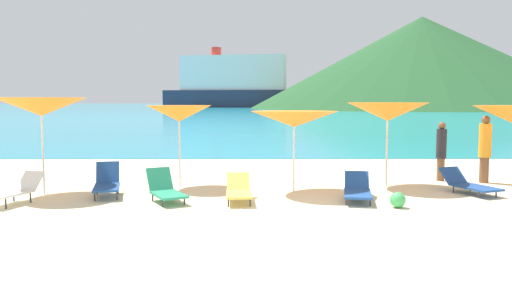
% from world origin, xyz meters
% --- Properties ---
extents(ground_plane, '(50.00, 100.00, 0.30)m').
position_xyz_m(ground_plane, '(0.00, 10.00, -0.15)').
color(ground_plane, beige).
extents(ocean_water, '(650.00, 440.00, 0.02)m').
position_xyz_m(ocean_water, '(0.00, 230.43, 0.01)').
color(ocean_water, teal).
rests_on(ocean_water, ground_plane).
extents(headland_hill, '(102.30, 102.30, 27.25)m').
position_xyz_m(headland_hill, '(49.66, 141.80, 13.62)').
color(headland_hill, '#235128').
rests_on(headland_hill, ground_plane).
extents(umbrella_0, '(2.26, 2.26, 2.36)m').
position_xyz_m(umbrella_0, '(-6.02, 3.08, 2.14)').
color(umbrella_0, silver).
rests_on(umbrella_0, ground_plane).
extents(umbrella_1, '(1.81, 1.81, 2.17)m').
position_xyz_m(umbrella_1, '(-2.83, 4.15, 1.95)').
color(umbrella_1, silver).
rests_on(umbrella_1, ground_plane).
extents(umbrella_2, '(2.26, 2.26, 2.03)m').
position_xyz_m(umbrella_2, '(0.15, 3.32, 1.83)').
color(umbrella_2, silver).
rests_on(umbrella_2, ground_plane).
extents(umbrella_3, '(2.15, 2.15, 2.24)m').
position_xyz_m(umbrella_3, '(2.70, 4.12, 2.00)').
color(umbrella_3, silver).
rests_on(umbrella_3, ground_plane).
extents(lounge_chair_0, '(1.14, 1.45, 0.72)m').
position_xyz_m(lounge_chair_0, '(-2.87, 2.10, 0.29)').
color(lounge_chair_0, '#268C66').
rests_on(lounge_chair_0, ground_plane).
extents(lounge_chair_1, '(0.62, 1.46, 0.58)m').
position_xyz_m(lounge_chair_1, '(-1.20, 2.08, 0.27)').
color(lounge_chair_1, '#D8BF4C').
rests_on(lounge_chair_1, ground_plane).
extents(lounge_chair_2, '(0.88, 1.51, 0.77)m').
position_xyz_m(lounge_chair_2, '(-4.40, 2.81, 0.32)').
color(lounge_chair_2, '#1E478C').
rests_on(lounge_chair_2, ground_plane).
extents(lounge_chair_4, '(1.14, 1.68, 0.58)m').
position_xyz_m(lounge_chair_4, '(4.47, 3.07, 0.24)').
color(lounge_chair_4, '#1E478C').
rests_on(lounge_chair_4, ground_plane).
extents(lounge_chair_5, '(0.84, 1.61, 0.60)m').
position_xyz_m(lounge_chair_5, '(1.52, 2.18, 0.25)').
color(lounge_chair_5, '#1E478C').
rests_on(lounge_chair_5, ground_plane).
extents(lounge_chair_6, '(0.95, 1.47, 0.66)m').
position_xyz_m(lounge_chair_6, '(-6.18, 1.92, 0.31)').
color(lounge_chair_6, white).
rests_on(lounge_chair_6, ground_plane).
extents(beachgoer_0, '(0.28, 0.28, 1.69)m').
position_xyz_m(beachgoer_0, '(4.51, 5.04, 0.91)').
color(beachgoer_0, brown).
rests_on(beachgoer_0, ground_plane).
extents(beachgoer_1, '(0.34, 0.34, 1.88)m').
position_xyz_m(beachgoer_1, '(5.60, 4.70, 1.00)').
color(beachgoer_1, brown).
rests_on(beachgoer_1, ground_plane).
extents(beach_ball, '(0.34, 0.34, 0.34)m').
position_xyz_m(beach_ball, '(2.22, 1.40, 0.17)').
color(beach_ball, '#3FB259').
rests_on(beach_ball, ground_plane).
extents(cruise_ship, '(50.00, 19.50, 21.14)m').
position_xyz_m(cruise_ship, '(-7.46, 169.19, 8.11)').
color(cruise_ship, '#262D47').
rests_on(cruise_ship, ocean_water).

